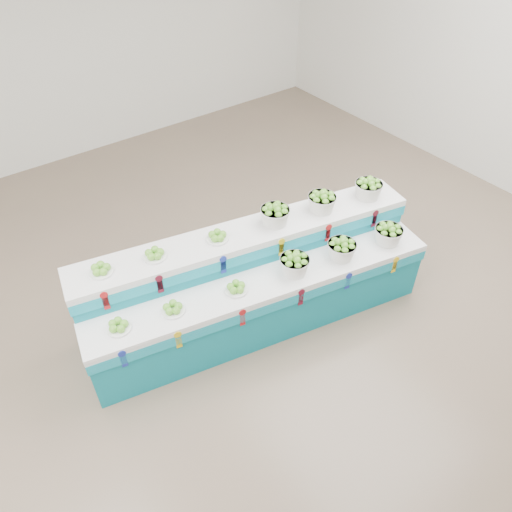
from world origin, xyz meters
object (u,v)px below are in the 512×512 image
basket_lower_left (295,264)px  basket_upper_right (368,188)px  plate_upper_mid (154,254)px  display_stand (256,282)px

basket_lower_left → basket_upper_right: size_ratio=1.00×
plate_upper_mid → basket_upper_right: basket_upper_right is taller
display_stand → basket_lower_left: 0.50m
basket_lower_left → plate_upper_mid: bearing=148.7°
display_stand → basket_lower_left: display_stand is taller
basket_upper_right → plate_upper_mid: bearing=168.3°
display_stand → basket_lower_left: size_ratio=12.16×
basket_upper_right → display_stand: bearing=177.1°
basket_lower_left → basket_upper_right: (1.18, 0.21, 0.30)m
display_stand → plate_upper_mid: bearing=166.7°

